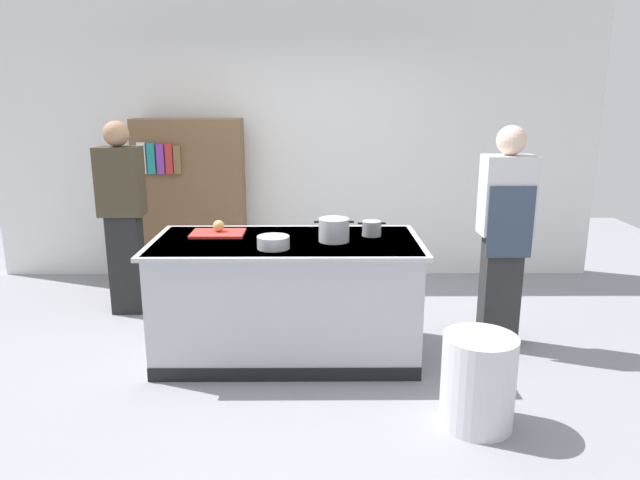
{
  "coord_description": "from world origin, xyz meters",
  "views": [
    {
      "loc": [
        0.22,
        -4.16,
        1.95
      ],
      "look_at": [
        0.25,
        0.2,
        0.85
      ],
      "focal_mm": 32.88,
      "sensor_mm": 36.0,
      "label": 1
    }
  ],
  "objects": [
    {
      "name": "bookshelf",
      "position": [
        -1.07,
        1.8,
        0.85
      ],
      "size": [
        1.1,
        0.31,
        1.7
      ],
      "color": "brown",
      "rests_on": "ground_plane"
    },
    {
      "name": "person_chef",
      "position": [
        1.66,
        0.17,
        0.91
      ],
      "size": [
        0.38,
        0.25,
        1.72
      ],
      "rotation": [
        0.0,
        0.0,
        1.56
      ],
      "color": "#2E2E2E",
      "rests_on": "ground_plane"
    },
    {
      "name": "mixing_bowl",
      "position": [
        -0.08,
        -0.23,
        0.94
      ],
      "size": [
        0.23,
        0.23,
        0.09
      ],
      "primitive_type": "cylinder",
      "color": "#B7BABF",
      "rests_on": "counter_island"
    },
    {
      "name": "person_guest",
      "position": [
        -1.49,
        0.91,
        0.91
      ],
      "size": [
        0.38,
        0.24,
        1.72
      ],
      "rotation": [
        0.0,
        0.0,
        -1.73
      ],
      "color": "black",
      "rests_on": "ground_plane"
    },
    {
      "name": "ground_plane",
      "position": [
        0.0,
        0.0,
        0.0
      ],
      "size": [
        10.0,
        10.0,
        0.0
      ],
      "primitive_type": "plane",
      "color": "gray"
    },
    {
      "name": "sauce_pan",
      "position": [
        0.64,
        0.13,
        0.96
      ],
      "size": [
        0.21,
        0.14,
        0.11
      ],
      "color": "#99999E",
      "rests_on": "counter_island"
    },
    {
      "name": "trash_bin",
      "position": [
        1.18,
        -1.0,
        0.28
      ],
      "size": [
        0.44,
        0.44,
        0.57
      ],
      "primitive_type": "cylinder",
      "color": "silver",
      "rests_on": "ground_plane"
    },
    {
      "name": "cutting_board",
      "position": [
        -0.53,
        0.17,
        0.91
      ],
      "size": [
        0.4,
        0.28,
        0.02
      ],
      "primitive_type": "cube",
      "color": "red",
      "rests_on": "counter_island"
    },
    {
      "name": "back_wall",
      "position": [
        0.0,
        2.1,
        1.5
      ],
      "size": [
        6.4,
        0.12,
        3.0
      ],
      "primitive_type": "cube",
      "color": "white",
      "rests_on": "ground_plane"
    },
    {
      "name": "stock_pot",
      "position": [
        0.35,
        -0.03,
        0.98
      ],
      "size": [
        0.29,
        0.22,
        0.17
      ],
      "color": "#B7BABF",
      "rests_on": "counter_island"
    },
    {
      "name": "onion",
      "position": [
        -0.52,
        0.2,
        0.96
      ],
      "size": [
        0.09,
        0.09,
        0.09
      ],
      "primitive_type": "sphere",
      "color": "tan",
      "rests_on": "cutting_board"
    },
    {
      "name": "counter_island",
      "position": [
        0.0,
        -0.0,
        0.47
      ],
      "size": [
        1.98,
        0.98,
        0.9
      ],
      "color": "#B7BABF",
      "rests_on": "ground_plane"
    }
  ]
}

